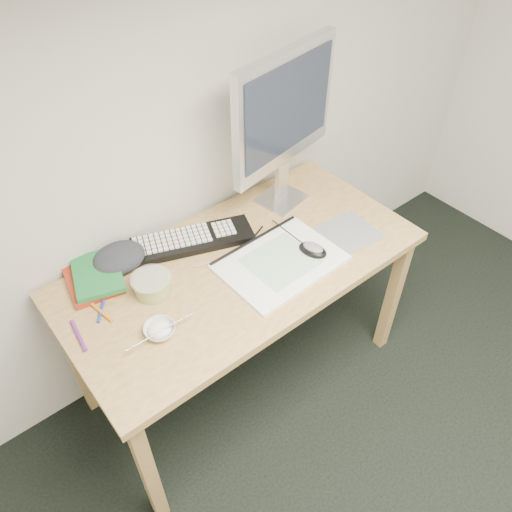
{
  "coord_description": "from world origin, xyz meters",
  "views": [
    {
      "loc": [
        -0.93,
        0.32,
        2.09
      ],
      "look_at": [
        -0.09,
        1.35,
        0.83
      ],
      "focal_mm": 35.0,
      "sensor_mm": 36.0,
      "label": 1
    }
  ],
  "objects": [
    {
      "name": "rice_bowl",
      "position": [
        -0.53,
        1.33,
        0.77
      ],
      "size": [
        0.13,
        0.13,
        0.03
      ],
      "primitive_type": "imported",
      "rotation": [
        0.0,
        0.0,
        -0.26
      ],
      "color": "white",
      "rests_on": "desk"
    },
    {
      "name": "chopsticks",
      "position": [
        -0.53,
        1.31,
        0.79
      ],
      "size": [
        0.24,
        0.02,
        0.02
      ],
      "primitive_type": "cylinder",
      "rotation": [
        0.0,
        1.57,
        -0.01
      ],
      "color": "#BBBBBD",
      "rests_on": "rice_bowl"
    },
    {
      "name": "book_green",
      "position": [
        -0.58,
        1.68,
        0.78
      ],
      "size": [
        0.23,
        0.27,
        0.02
      ],
      "primitive_type": "cube",
      "rotation": [
        0.0,
        0.0,
        -0.31
      ],
      "color": "#1B6C30",
      "rests_on": "book_red"
    },
    {
      "name": "marker_orange",
      "position": [
        -0.64,
        1.54,
        0.76
      ],
      "size": [
        0.04,
        0.14,
        0.01
      ],
      "primitive_type": "cylinder",
      "rotation": [
        0.0,
        1.57,
        1.75
      ],
      "color": "orange",
      "rests_on": "desk"
    },
    {
      "name": "pencil_pink",
      "position": [
        -0.18,
        1.49,
        0.75
      ],
      "size": [
        0.18,
        0.08,
        0.01
      ],
      "primitive_type": "cylinder",
      "rotation": [
        0.0,
        1.57,
        -0.37
      ],
      "color": "#DB6D8D",
      "rests_on": "desk"
    },
    {
      "name": "marker_blue",
      "position": [
        -0.63,
        1.54,
        0.76
      ],
      "size": [
        0.08,
        0.1,
        0.01
      ],
      "primitive_type": "cylinder",
      "rotation": [
        0.0,
        1.57,
        0.92
      ],
      "color": "navy",
      "rests_on": "desk"
    },
    {
      "name": "mousepad",
      "position": [
        0.34,
        1.29,
        0.75
      ],
      "size": [
        0.24,
        0.23,
        0.0
      ],
      "primitive_type": "cube",
      "rotation": [
        0.0,
        0.0,
        -0.08
      ],
      "color": "slate",
      "rests_on": "desk"
    },
    {
      "name": "marker_purple",
      "position": [
        -0.75,
        1.49,
        0.76
      ],
      "size": [
        0.03,
        0.15,
        0.01
      ],
      "primitive_type": "cylinder",
      "rotation": [
        0.0,
        1.57,
        1.46
      ],
      "color": "#662382",
      "rests_on": "desk"
    },
    {
      "name": "pencil_black",
      "position": [
        0.0,
        1.5,
        0.75
      ],
      "size": [
        0.18,
        0.08,
        0.01
      ],
      "primitive_type": "cylinder",
      "rotation": [
        0.0,
        1.57,
        0.4
      ],
      "color": "black",
      "rests_on": "desk"
    },
    {
      "name": "fruit_tub",
      "position": [
        -0.45,
        1.51,
        0.79
      ],
      "size": [
        0.16,
        0.16,
        0.07
      ],
      "primitive_type": "cylinder",
      "rotation": [
        0.0,
        0.0,
        -0.11
      ],
      "color": "#E5BE51",
      "rests_on": "desk"
    },
    {
      "name": "keyboard",
      "position": [
        -0.19,
        1.64,
        0.76
      ],
      "size": [
        0.5,
        0.31,
        0.03
      ],
      "primitive_type": "cube",
      "rotation": [
        0.0,
        0.0,
        -0.36
      ],
      "color": "black",
      "rests_on": "desk"
    },
    {
      "name": "monitor",
      "position": [
        0.27,
        1.63,
        1.16
      ],
      "size": [
        0.57,
        0.21,
        0.66
      ],
      "rotation": [
        0.0,
        0.0,
        0.2
      ],
      "color": "silver",
      "rests_on": "desk"
    },
    {
      "name": "pencil_tan",
      "position": [
        -0.09,
        1.43,
        0.75
      ],
      "size": [
        0.14,
        0.13,
        0.01
      ],
      "primitive_type": "cylinder",
      "rotation": [
        0.0,
        1.57,
        -0.74
      ],
      "color": "#A67E57",
      "rests_on": "desk"
    },
    {
      "name": "mouse",
      "position": [
        0.14,
        1.29,
        0.78
      ],
      "size": [
        0.1,
        0.13,
        0.04
      ],
      "primitive_type": "ellipsoid",
      "rotation": [
        0.0,
        0.0,
        0.26
      ],
      "color": "black",
      "rests_on": "sketchpad"
    },
    {
      "name": "sketchpad",
      "position": [
        0.01,
        1.33,
        0.76
      ],
      "size": [
        0.46,
        0.34,
        0.01
      ],
      "primitive_type": "cube",
      "rotation": [
        0.0,
        0.0,
        0.03
      ],
      "color": "white",
      "rests_on": "desk"
    },
    {
      "name": "cloth_lump",
      "position": [
        -0.47,
        1.71,
        0.79
      ],
      "size": [
        0.18,
        0.16,
        0.07
      ],
      "primitive_type": "ellipsoid",
      "rotation": [
        0.0,
        0.0,
        0.11
      ],
      "color": "#24262C",
      "rests_on": "desk"
    },
    {
      "name": "book_red",
      "position": [
        -0.59,
        1.7,
        0.76
      ],
      "size": [
        0.22,
        0.27,
        0.02
      ],
      "primitive_type": "cube",
      "rotation": [
        0.0,
        0.0,
        -0.18
      ],
      "color": "maroon",
      "rests_on": "desk"
    },
    {
      "name": "desk",
      "position": [
        -0.1,
        1.43,
        0.67
      ],
      "size": [
        1.4,
        0.7,
        0.75
      ],
      "color": "tan",
      "rests_on": "ground"
    }
  ]
}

